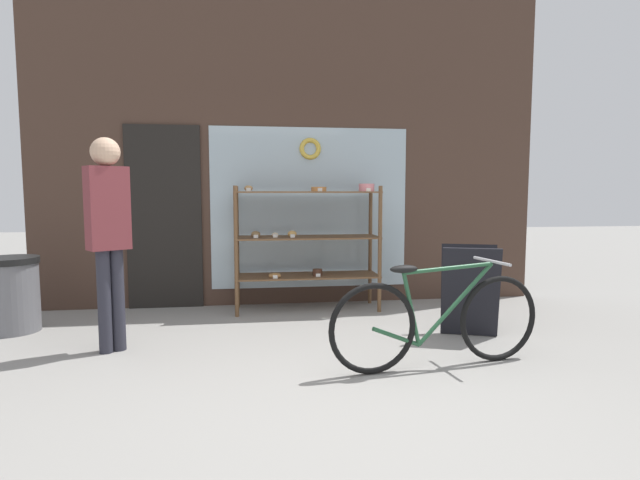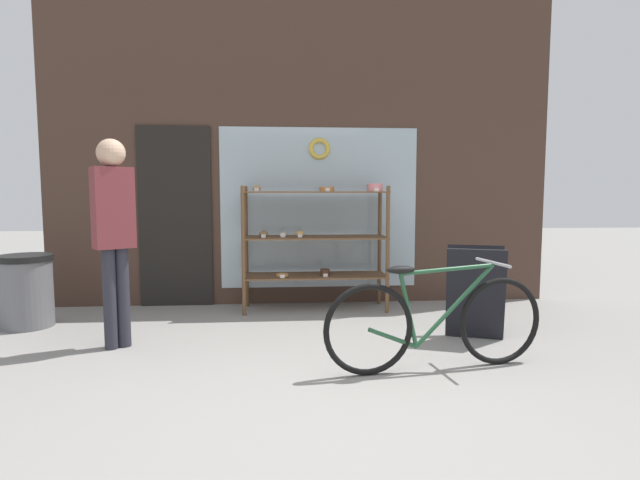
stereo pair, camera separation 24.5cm
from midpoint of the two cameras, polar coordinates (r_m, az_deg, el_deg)
ground_plane at (r=3.38m, az=-0.80°, el=-17.79°), size 30.00×30.00×0.00m
storefront_facade at (r=6.02m, az=-4.63°, el=10.91°), size 5.98×0.13×3.93m
display_case at (r=5.63m, az=-2.59°, el=0.56°), size 1.62×0.50×1.44m
bicycle at (r=3.91m, az=11.51°, el=-8.99°), size 1.74×0.46×0.82m
sandwich_board at (r=4.83m, az=15.34°, el=-5.60°), size 0.61×0.53×0.84m
pedestrian at (r=4.51m, az=-24.50°, el=1.53°), size 0.37×0.33×1.78m
trash_bin at (r=5.69m, az=-32.85°, el=-5.00°), size 0.51×0.51×0.72m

